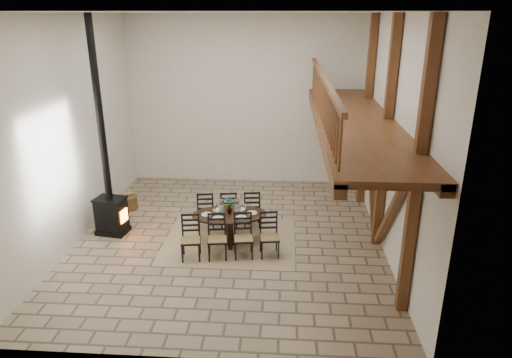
# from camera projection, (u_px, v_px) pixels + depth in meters

# --- Properties ---
(ground) EXTENTS (8.00, 8.00, 0.00)m
(ground) POSITION_uv_depth(u_px,v_px,m) (230.00, 238.00, 10.73)
(ground) COLOR #9D8669
(ground) RESTS_ON ground
(room_shell) EXTENTS (7.02, 8.02, 5.01)m
(room_shell) POSITION_uv_depth(u_px,v_px,m) (283.00, 112.00, 9.63)
(room_shell) COLOR white
(room_shell) RESTS_ON ground
(rug) EXTENTS (3.00, 2.50, 0.02)m
(rug) POSITION_uv_depth(u_px,v_px,m) (230.00, 241.00, 10.57)
(rug) COLOR tan
(rug) RESTS_ON ground
(dining_table) EXTENTS (2.12, 2.12, 1.09)m
(dining_table) POSITION_uv_depth(u_px,v_px,m) (230.00, 228.00, 10.38)
(dining_table) COLOR black
(dining_table) RESTS_ON ground
(wood_stove) EXTENTS (0.77, 0.64, 5.00)m
(wood_stove) POSITION_uv_depth(u_px,v_px,m) (109.00, 189.00, 10.62)
(wood_stove) COLOR black
(wood_stove) RESTS_ON ground
(log_basket) EXTENTS (0.55, 0.55, 0.46)m
(log_basket) POSITION_uv_depth(u_px,v_px,m) (127.00, 202.00, 12.29)
(log_basket) COLOR brown
(log_basket) RESTS_ON ground
(log_stack) EXTENTS (0.36, 0.25, 0.48)m
(log_stack) POSITION_uv_depth(u_px,v_px,m) (109.00, 212.00, 11.54)
(log_stack) COLOR tan
(log_stack) RESTS_ON ground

